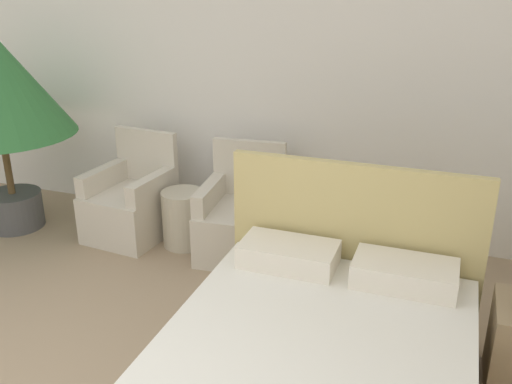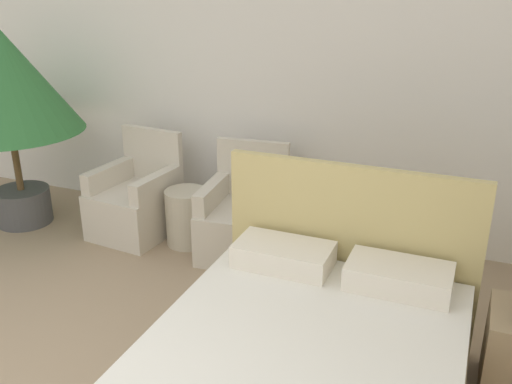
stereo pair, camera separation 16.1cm
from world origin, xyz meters
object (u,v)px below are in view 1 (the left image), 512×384
(armchair_near_window_left, at_px, (131,206))
(armchair_near_window_right, at_px, (241,222))
(bed, at_px, (312,382))
(side_table, at_px, (184,218))

(armchair_near_window_left, height_order, armchair_near_window_right, same)
(bed, xyz_separation_m, side_table, (-1.52, 1.63, -0.04))
(armchair_near_window_right, bearing_deg, armchair_near_window_left, 174.17)
(bed, relative_size, armchair_near_window_right, 2.36)
(armchair_near_window_left, bearing_deg, side_table, 3.66)
(bed, bearing_deg, side_table, 132.96)
(armchair_near_window_right, distance_m, side_table, 0.51)
(armchair_near_window_left, height_order, side_table, armchair_near_window_left)
(bed, bearing_deg, armchair_near_window_left, 140.88)
(armchair_near_window_left, distance_m, armchair_near_window_right, 1.01)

